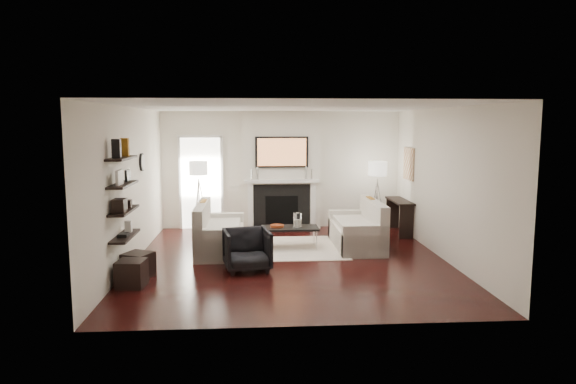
{
  "coord_description": "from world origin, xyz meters",
  "views": [
    {
      "loc": [
        -0.63,
        -8.87,
        2.42
      ],
      "look_at": [
        0.0,
        0.6,
        1.15
      ],
      "focal_mm": 32.0,
      "sensor_mm": 36.0,
      "label": 1
    }
  ],
  "objects": [
    {
      "name": "decor_box_tall",
      "position": [
        -2.62,
        -0.77,
        0.81
      ],
      "size": [
        0.1,
        0.1,
        0.18
      ],
      "primitive_type": "cube",
      "color": "white",
      "rests_on": "shelf_bottom"
    },
    {
      "name": "copper_bowl",
      "position": [
        -0.19,
        0.91,
        0.45
      ],
      "size": [
        0.27,
        0.27,
        0.04
      ],
      "primitive_type": "cylinder",
      "color": "#AD421C",
      "rests_on": "coffee_table"
    },
    {
      "name": "console_leg_s",
      "position": [
        2.57,
        2.66,
        0.35
      ],
      "size": [
        0.3,
        0.04,
        0.71
      ],
      "primitive_type": "cube",
      "color": "black",
      "rests_on": "floor"
    },
    {
      "name": "coffee_leg_sw",
      "position": [
        -0.44,
        1.13,
        0.19
      ],
      "size": [
        0.02,
        0.02,
        0.38
      ],
      "primitive_type": "cylinder",
      "color": "silver",
      "rests_on": "floor"
    },
    {
      "name": "firebox",
      "position": [
        0.0,
        2.73,
        0.45
      ],
      "size": [
        0.75,
        0.02,
        0.65
      ],
      "primitive_type": "cube",
      "color": "black",
      "rests_on": "floor"
    },
    {
      "name": "loveseat_right_cushion",
      "position": [
        1.32,
        0.92,
        0.47
      ],
      "size": [
        0.63,
        1.44,
        0.1
      ],
      "primitive_type": "cube",
      "color": "beige",
      "rests_on": "loveseat_right_base"
    },
    {
      "name": "loveseat_left_arm_s",
      "position": [
        -1.28,
        1.54,
        0.3
      ],
      "size": [
        0.85,
        0.18,
        0.6
      ],
      "primitive_type": "cube",
      "color": "beige",
      "rests_on": "floor"
    },
    {
      "name": "ottoman_near",
      "position": [
        -2.47,
        -0.86,
        0.2
      ],
      "size": [
        0.53,
        0.53,
        0.4
      ],
      "primitive_type": "cube",
      "rotation": [
        0.0,
        0.0,
        -0.43
      ],
      "color": "black",
      "rests_on": "floor"
    },
    {
      "name": "coffee_leg_ne",
      "position": [
        0.56,
        0.69,
        0.19
      ],
      "size": [
        0.02,
        0.02,
        0.38
      ],
      "primitive_type": "cylinder",
      "color": "silver",
      "rests_on": "floor"
    },
    {
      "name": "hallway_panel",
      "position": [
        -1.85,
        2.98,
        1.05
      ],
      "size": [
        0.9,
        0.02,
        2.1
      ],
      "primitive_type": "cube",
      "color": "white",
      "rests_on": "floor"
    },
    {
      "name": "shelf_lower",
      "position": [
        -2.62,
        -1.0,
        1.1
      ],
      "size": [
        0.25,
        1.0,
        0.04
      ],
      "primitive_type": "cube",
      "color": "black",
      "rests_on": "wall_left"
    },
    {
      "name": "candlestick_r_short",
      "position": [
        0.68,
        2.7,
        1.27
      ],
      "size": [
        0.04,
        0.04,
        0.24
      ],
      "primitive_type": "cylinder",
      "color": "silver",
      "rests_on": "mantel_shelf"
    },
    {
      "name": "decor_frame_b",
      "position": [
        -2.62,
        -0.69,
        1.61
      ],
      "size": [
        0.04,
        0.22,
        0.18
      ],
      "primitive_type": "cube",
      "color": "black",
      "rests_on": "shelf_upper"
    },
    {
      "name": "lamp_right_leg_a",
      "position": [
        2.16,
        2.07,
        0.6
      ],
      "size": [
        0.25,
        0.02,
        1.23
      ],
      "primitive_type": "cylinder",
      "rotation": [
        0.18,
        0.0,
        4.71
      ],
      "color": "silver",
      "rests_on": "floor"
    },
    {
      "name": "shelf_bottom",
      "position": [
        -2.62,
        -1.0,
        0.7
      ],
      "size": [
        0.25,
        1.0,
        0.03
      ],
      "primitive_type": "cube",
      "color": "black",
      "rests_on": "wall_left"
    },
    {
      "name": "tv_body",
      "position": [
        0.0,
        2.71,
        1.78
      ],
      "size": [
        1.2,
        0.06,
        0.7
      ],
      "primitive_type": "cube",
      "color": "black",
      "rests_on": "chimney_breast"
    },
    {
      "name": "hurricane_glass",
      "position": [
        0.21,
        0.91,
        0.56
      ],
      "size": [
        0.16,
        0.16,
        0.28
      ],
      "primitive_type": "cylinder",
      "color": "white",
      "rests_on": "coffee_table"
    },
    {
      "name": "loveseat_left_cushion",
      "position": [
        -1.23,
        0.73,
        0.47
      ],
      "size": [
        0.63,
        1.44,
        0.1
      ],
      "primitive_type": "cube",
      "color": "beige",
      "rests_on": "loveseat_left_base"
    },
    {
      "name": "loveseat_right_back",
      "position": [
        1.71,
        0.92,
        0.53
      ],
      "size": [
        0.18,
        1.8,
        0.8
      ],
      "primitive_type": "cube",
      "color": "beige",
      "rests_on": "floor"
    },
    {
      "name": "lamp_left_leg_b",
      "position": [
        -1.91,
        2.56,
        0.6
      ],
      "size": [
        0.14,
        0.22,
        1.23
      ],
      "primitive_type": "cylinder",
      "rotation": [
        0.18,
        0.0,
        0.52
      ],
      "color": "silver",
      "rests_on": "floor"
    },
    {
      "name": "hurricane_candle",
      "position": [
        0.21,
        0.91,
        0.5
      ],
      "size": [
        0.1,
        0.1,
        0.15
      ],
      "primitive_type": "cylinder",
      "color": "white",
      "rests_on": "coffee_table"
    },
    {
      "name": "mantel_pilaster_l",
      "position": [
        -0.72,
        2.71,
        0.55
      ],
      "size": [
        0.12,
        0.08,
        1.1
      ],
      "primitive_type": "cube",
      "color": "white",
      "rests_on": "floor"
    },
    {
      "name": "candlestick_l_tall",
      "position": [
        -0.55,
        2.7,
        1.3
      ],
      "size": [
        0.04,
        0.04,
        0.3
      ],
      "primitive_type": "cylinder",
      "color": "silver",
      "rests_on": "mantel_shelf"
    },
    {
      "name": "decor_box_small",
      "position": [
        -2.62,
        -0.82,
        1.18
      ],
      "size": [
        0.15,
        0.12,
        0.12
      ],
      "primitive_type": "cube",
      "color": "black",
      "rests_on": "shelf_lower"
    },
    {
      "name": "tv_screen",
      "position": [
        0.0,
        2.68,
        1.78
      ],
      "size": [
        1.1,
        0.0,
        0.62
      ],
      "primitive_type": "cube",
      "color": "#BF723F",
      "rests_on": "tv_body"
    },
    {
      "name": "loveseat_left_arm_n",
      "position": [
        -1.28,
        -0.08,
        0.3
      ],
      "size": [
        0.85,
        0.18,
        0.6
      ],
      "primitive_type": "cube",
      "color": "beige",
      "rests_on": "floor"
    },
    {
      "name": "shelf_upper",
      "position": [
        -2.62,
        -1.0,
        1.5
      ],
      "size": [
        0.25,
        1.0,
        0.04
      ],
      "primitive_type": "cube",
      "color": "black",
      "rests_on": "wall_left"
    },
    {
      "name": "coffee_leg_se",
      "position": [
        0.56,
        1.13,
        0.19
      ],
      "size": [
        0.02,
        0.02,
        0.38
      ],
      "primitive_type": "cylinder",
      "color": "silver",
      "rests_on": "floor"
    },
    {
      "name": "decor_wine_rack",
      "position": [
        -2.62,
        -1.25,
        1.22
      ],
      "size": [
        0.18,
        0.25,
        0.2
      ],
      "primitive_type": "cube",
      "color": "black",
      "rests_on": "shelf_lower"
    },
    {
      "name": "pillow_right_orange",
      "position": [
        1.71,
        1.22,
        0.73
      ],
      "size": [
        0.1,
        0.42,
        0.42
      ],
      "primitive_type": "cube",
      "color": "#915A11",
      "rests_on": "loveseat_right_cushion"
    },
    {
      "name": "lamp_left_shade",
      "position": [
        -1.85,
        2.46,
        1.45
      ],
      "size": [
        0.4,
        0.4,
        0.3
      ],
      "primitive_type": "cylinder",
      "color": "white",
      "rests_on": "lamp_left_post"
    },
    {
      "name": "wall_art",
      "position": [
        2.73,
        2.05,
        1.55
      ],
      "size": [
        0.03,
        0.7,
        0.7
      ],
      "primitive_type": "cube",
      "color": "#A57C52",
      "rests_on": "wall_right"
    },
    {
      "name": "ottoman_far",
      "position": [
        -2.47,
        -1.31,
        0.2
      ],
      "size": [
        0.44,
        0.44,
        0.4
      ],
      "primitive_type": "cube",
      "rotation": [
        0.0,
        0.0,
        -0.1
      ],
      "color": "black",
      "rests_on": "floor"
    },
    {
      "name": "console_leg_n",
      "position": [
        2.57,
        1.56,
        0.35
      ],
      "size": [
        0.3,
        0.04,
        0.71
      ],
      "primitive_type": "cube",
      "color": "black",
      "rests_on": "floor"
    },
    {
      "name": "shelf_top",
      "position": [
        -2.62,
        -1.0,
        1.9
      ],
      "size": [
        0.25,
        1.0,
        0.04
      ],
      "primitive_type": "cube",
      "color": "black",
      "rests_on": "wall_left"
    },
    {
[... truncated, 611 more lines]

